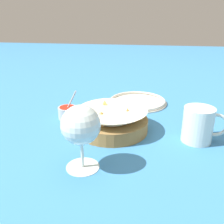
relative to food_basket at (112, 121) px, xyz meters
name	(u,v)px	position (x,y,z in m)	size (l,w,h in m)	color
ground_plane	(117,126)	(0.01, 0.03, -0.03)	(4.00, 4.00, 0.00)	teal
food_basket	(112,121)	(0.00, 0.00, 0.00)	(0.21, 0.21, 0.08)	olive
sauce_cup	(68,112)	(-0.16, 0.07, -0.01)	(0.07, 0.06, 0.10)	#B7B7BC
wine_glass	(81,127)	(-0.04, -0.20, 0.07)	(0.09, 0.09, 0.15)	silver
beer_mug	(198,126)	(0.24, -0.03, 0.01)	(0.12, 0.08, 0.10)	silver
side_plate	(137,101)	(0.06, 0.25, -0.02)	(0.22, 0.22, 0.01)	silver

